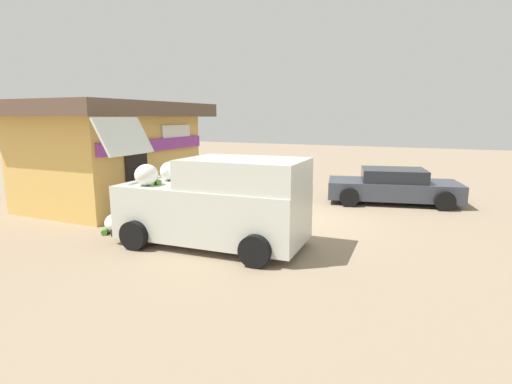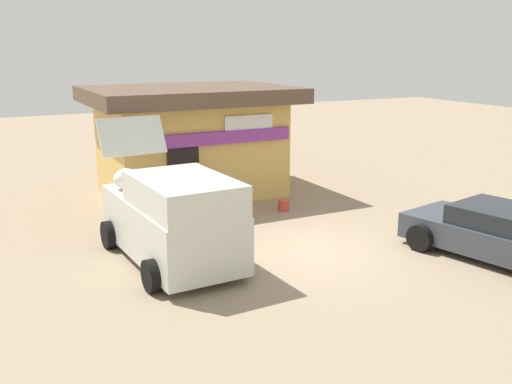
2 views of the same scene
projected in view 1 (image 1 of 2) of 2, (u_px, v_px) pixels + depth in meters
The scene contains 8 objects.
ground_plane at pixel (291, 219), 11.28m from camera, with size 60.00×60.00×0.00m, color gray.
storefront_bar at pixel (112, 151), 13.04m from camera, with size 6.02×4.55×3.28m.
delivery_van at pixel (217, 202), 8.80m from camera, with size 2.31×4.70×2.82m.
parked_sedan at pixel (393, 186), 13.35m from camera, with size 2.84×4.47×1.14m.
vendor_standing at pixel (171, 187), 11.07m from camera, with size 0.43×0.54×1.61m.
customer_bending at pixel (141, 195), 10.11m from camera, with size 0.82×0.67×1.44m.
unloaded_banana_pile at pixel (115, 223), 9.96m from camera, with size 0.89×0.88×0.46m.
paint_bucket at pixel (217, 197), 13.53m from camera, with size 0.31×0.31×0.31m, color #BF3F33.
Camera 1 is at (-10.36, -3.68, 2.82)m, focal length 28.07 mm.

